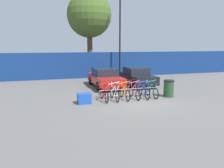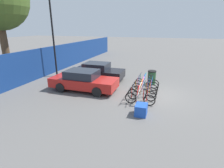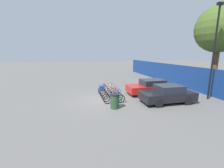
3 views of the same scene
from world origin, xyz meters
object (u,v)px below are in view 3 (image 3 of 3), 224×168
Objects in this scene: bicycle_blue at (113,97)px; bicycle_teal at (114,99)px; car_black at (168,94)px; trash_bin at (115,101)px; lamp_post at (214,49)px; tree_behind_hoarding at (220,29)px; bicycle_white at (108,91)px; bicycle_red at (107,90)px; bicycle_pink at (111,95)px; bicycle_orange at (110,93)px; car_red at (151,87)px; cargo_crate at (102,88)px; bike_rack at (112,92)px.

bicycle_blue is 0.54m from bicycle_teal.
trash_bin is at bearing -86.55° from car_black.
tree_behind_hoarding is (-2.29, 2.80, 1.91)m from lamp_post.
bicycle_white is 3.40m from trash_bin.
lamp_post is at bearing 83.55° from bicycle_blue.
bicycle_red is 1.00× the size of bicycle_pink.
bicycle_red is 1.00× the size of bicycle_blue.
trash_bin is 0.12× the size of tree_behind_hoarding.
bicycle_blue is at bearing -99.01° from lamp_post.
tree_behind_hoarding is at bearing 103.24° from trash_bin.
bicycle_white is at bearing 176.12° from bicycle_teal.
bicycle_orange is (0.62, 0.00, 0.00)m from bicycle_white.
bicycle_pink is at bearing -80.31° from car_red.
bicycle_blue and bicycle_teal have the same top height.
lamp_post is at bearing 74.09° from bicycle_pink.
bicycle_white is 0.38× the size of car_red.
bicycle_orange reaches higher than cargo_crate.
car_red is 6.45× the size of cargo_crate.
bicycle_teal is (1.12, 0.00, 0.00)m from bicycle_pink.
car_black is 4.32m from trash_bin.
bicycle_teal is at bearing -2.90° from bicycle_pink.
cargo_crate is (-1.79, -0.26, -0.10)m from bicycle_white.
bicycle_pink is 0.58m from bicycle_blue.
car_red reaches higher than bicycle_blue.
bicycle_blue is 0.41× the size of car_black.
bicycle_teal is 8.84m from lamp_post.
bicycle_white is 0.62m from bicycle_orange.
bicycle_blue is at bearing 176.12° from bicycle_teal.
bicycle_teal is 1.06m from trash_bin.
bicycle_white is at bearing -97.74° from car_red.
bicycle_pink is at bearing 3.77° from bicycle_red.
car_black is (2.50, 4.08, 0.31)m from bicycle_orange.
car_red is 8.59m from tree_behind_hoarding.
bike_rack is 2.06× the size of bicycle_blue.
tree_behind_hoarding reaches higher than bicycle_pink.
car_red is (-0.07, 4.06, 0.31)m from bicycle_orange.
bicycle_white is (-0.87, -0.15, -0.11)m from bike_rack.
bicycle_red is 2.44× the size of cargo_crate.
bicycle_teal is 0.38× the size of car_red.
bicycle_white reaches higher than trash_bin.
bicycle_red is (-1.49, -0.15, -0.11)m from bike_rack.
bicycle_pink is at bearing 176.12° from bicycle_teal.
cargo_crate is (-3.04, -0.26, -0.10)m from bicycle_pink.
car_black reaches higher than bicycle_red.
lamp_post is 8.97m from trash_bin.
lamp_post is at bearing 57.07° from car_red.
bike_rack is 0.78× the size of car_red.
lamp_post is at bearing 74.89° from bicycle_orange.
cargo_crate is 12.72m from tree_behind_hoarding.
trash_bin is at bearing -16.57° from bicycle_teal.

